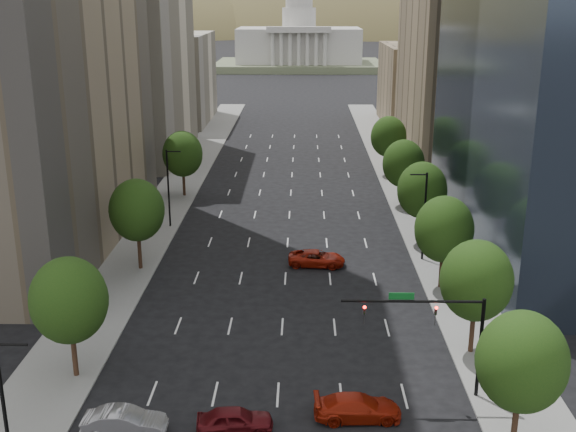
# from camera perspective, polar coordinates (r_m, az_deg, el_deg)

# --- Properties ---
(sidewalk_left) EXTENTS (6.00, 200.00, 0.15)m
(sidewalk_left) POSITION_cam_1_polar(r_m,az_deg,el_deg) (76.76, -11.68, -2.00)
(sidewalk_left) COLOR slate
(sidewalk_left) RESTS_ON ground
(sidewalk_right) EXTENTS (6.00, 200.00, 0.15)m
(sidewalk_right) POSITION_cam_1_polar(r_m,az_deg,el_deg) (76.15, 11.72, -2.16)
(sidewalk_right) COLOR slate
(sidewalk_right) RESTS_ON ground
(midrise_cream_left) EXTENTS (14.00, 30.00, 35.00)m
(midrise_cream_left) POSITION_cam_1_polar(r_m,az_deg,el_deg) (116.86, -12.25, 13.29)
(midrise_cream_left) COLOR beige
(midrise_cream_left) RESTS_ON ground
(filler_left) EXTENTS (14.00, 26.00, 18.00)m
(filler_left) POSITION_cam_1_polar(r_m,az_deg,el_deg) (149.80, -9.17, 11.01)
(filler_left) COLOR beige
(filler_left) RESTS_ON ground
(parking_tan_right) EXTENTS (14.00, 30.00, 30.00)m
(parking_tan_right) POSITION_cam_1_polar(r_m,az_deg,el_deg) (113.47, 13.43, 11.83)
(parking_tan_right) COLOR #8C7759
(parking_tan_right) RESTS_ON ground
(filler_right) EXTENTS (14.00, 26.00, 16.00)m
(filler_right) POSITION_cam_1_polar(r_m,az_deg,el_deg) (146.46, 10.60, 10.40)
(filler_right) COLOR #8C7759
(filler_right) RESTS_ON ground
(tree_right_0) EXTENTS (5.20, 5.20, 8.39)m
(tree_right_0) POSITION_cam_1_polar(r_m,az_deg,el_deg) (42.51, 18.49, -11.18)
(tree_right_0) COLOR #382316
(tree_right_0) RESTS_ON ground
(tree_right_1) EXTENTS (5.20, 5.20, 8.75)m
(tree_right_1) POSITION_cam_1_polar(r_m,az_deg,el_deg) (51.93, 15.08, -5.10)
(tree_right_1) COLOR #382316
(tree_right_1) RESTS_ON ground
(tree_right_2) EXTENTS (5.20, 5.20, 8.61)m
(tree_right_2) POSITION_cam_1_polar(r_m,az_deg,el_deg) (62.95, 12.58, -1.06)
(tree_right_2) COLOR #382316
(tree_right_2) RESTS_ON ground
(tree_right_3) EXTENTS (5.20, 5.20, 8.89)m
(tree_right_3) POSITION_cam_1_polar(r_m,az_deg,el_deg) (74.17, 10.85, 2.08)
(tree_right_3) COLOR #382316
(tree_right_3) RESTS_ON ground
(tree_right_4) EXTENTS (5.20, 5.20, 8.46)m
(tree_right_4) POSITION_cam_1_polar(r_m,az_deg,el_deg) (87.69, 9.38, 4.22)
(tree_right_4) COLOR #382316
(tree_right_4) RESTS_ON ground
(tree_right_5) EXTENTS (5.20, 5.20, 8.75)m
(tree_right_5) POSITION_cam_1_polar(r_m,az_deg,el_deg) (103.15, 8.18, 6.41)
(tree_right_5) COLOR #382316
(tree_right_5) RESTS_ON ground
(tree_left_0) EXTENTS (5.20, 5.20, 8.75)m
(tree_left_0) POSITION_cam_1_polar(r_m,az_deg,el_deg) (49.25, -17.39, -6.57)
(tree_left_0) COLOR #382316
(tree_left_0) RESTS_ON ground
(tree_left_1) EXTENTS (5.20, 5.20, 8.97)m
(tree_left_1) POSITION_cam_1_polar(r_m,az_deg,el_deg) (67.22, -12.20, 0.46)
(tree_left_1) COLOR #382316
(tree_left_1) RESTS_ON ground
(tree_left_2) EXTENTS (5.20, 5.20, 8.68)m
(tree_left_2) POSITION_cam_1_polar(r_m,az_deg,el_deg) (91.97, -8.57, 5.01)
(tree_left_2) COLOR #382316
(tree_left_2) RESTS_ON ground
(streetlight_rn) EXTENTS (1.70, 0.20, 9.00)m
(streetlight_rn) POSITION_cam_1_polar(r_m,az_deg,el_deg) (69.63, 11.00, 0.16)
(streetlight_rn) COLOR black
(streetlight_rn) RESTS_ON ground
(streetlight_ls) EXTENTS (1.70, 0.20, 9.00)m
(streetlight_ls) POSITION_cam_1_polar(r_m,az_deg,el_deg) (39.58, -21.96, -14.76)
(streetlight_ls) COLOR black
(streetlight_ls) RESTS_ON ground
(streetlight_ln) EXTENTS (1.70, 0.20, 9.00)m
(streetlight_ln) POSITION_cam_1_polar(r_m,az_deg,el_deg) (79.63, -9.67, 2.41)
(streetlight_ln) COLOR black
(streetlight_ln) RESTS_ON ground
(traffic_signal) EXTENTS (9.12, 0.40, 7.38)m
(traffic_signal) POSITION_cam_1_polar(r_m,az_deg,el_deg) (46.06, 12.50, -8.66)
(traffic_signal) COLOR black
(traffic_signal) RESTS_ON ground
(capitol) EXTENTS (60.00, 40.00, 35.20)m
(capitol) POSITION_cam_1_polar(r_m,az_deg,el_deg) (260.79, 0.89, 13.75)
(capitol) COLOR #596647
(capitol) RESTS_ON ground
(foothills) EXTENTS (720.00, 413.00, 263.00)m
(foothills) POSITION_cam_1_polar(r_m,az_deg,el_deg) (614.07, 4.38, 11.46)
(foothills) COLOR brown
(foothills) RESTS_ON ground
(car_red_near) EXTENTS (5.54, 2.51, 1.58)m
(car_red_near) POSITION_cam_1_polar(r_m,az_deg,el_deg) (45.18, 5.68, -15.23)
(car_red_near) COLOR #991C0B
(car_red_near) RESTS_ON ground
(car_maroon) EXTENTS (4.79, 2.36, 1.57)m
(car_maroon) POSITION_cam_1_polar(r_m,az_deg,el_deg) (43.94, -4.34, -16.23)
(car_maroon) COLOR #510D11
(car_maroon) RESTS_ON ground
(car_silver) EXTENTS (5.03, 1.79, 1.65)m
(car_silver) POSITION_cam_1_polar(r_m,az_deg,el_deg) (44.64, -13.15, -16.03)
(car_silver) COLOR gray
(car_silver) RESTS_ON ground
(car_red_far) EXTENTS (5.68, 2.94, 1.53)m
(car_red_far) POSITION_cam_1_polar(r_m,az_deg,el_deg) (68.39, 2.35, -3.45)
(car_red_far) COLOR maroon
(car_red_far) RESTS_ON ground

